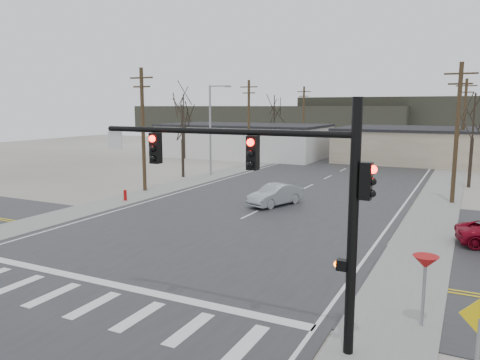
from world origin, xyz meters
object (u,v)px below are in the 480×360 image
(sedan_crossing, at_px, (275,195))
(fire_hydrant, at_px, (125,195))
(car_far_a, at_px, (422,156))
(car_far_b, at_px, (334,149))
(traffic_signal_mast, at_px, (287,187))

(sedan_crossing, bearing_deg, fire_hydrant, -143.02)
(car_far_a, xyz_separation_m, car_far_b, (-12.39, 4.17, 0.00))
(traffic_signal_mast, xyz_separation_m, sedan_crossing, (-7.55, 17.66, -3.89))
(car_far_a, bearing_deg, traffic_signal_mast, 105.83)
(traffic_signal_mast, xyz_separation_m, car_far_b, (-13.36, 54.45, -3.93))
(fire_hydrant, xyz_separation_m, car_far_a, (17.13, 36.08, 0.29))
(traffic_signal_mast, height_order, fire_hydrant, traffic_signal_mast)
(traffic_signal_mast, height_order, sedan_crossing, traffic_signal_mast)
(fire_hydrant, relative_size, sedan_crossing, 0.19)
(fire_hydrant, bearing_deg, car_far_a, 64.60)
(fire_hydrant, bearing_deg, traffic_signal_mast, -38.13)
(car_far_b, bearing_deg, car_far_a, -36.78)
(sedan_crossing, height_order, car_far_a, sedan_crossing)
(fire_hydrant, distance_m, sedan_crossing, 11.11)
(fire_hydrant, bearing_deg, sedan_crossing, 18.17)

